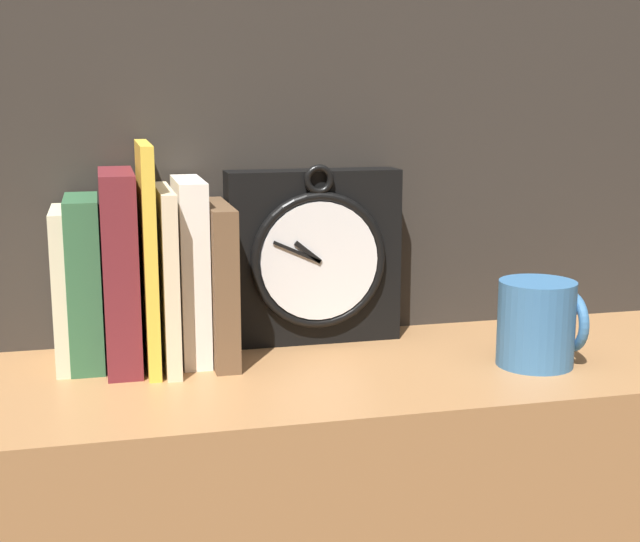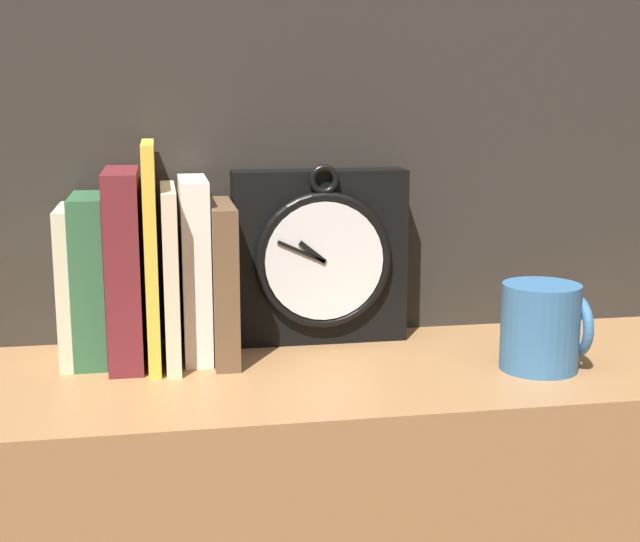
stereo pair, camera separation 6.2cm
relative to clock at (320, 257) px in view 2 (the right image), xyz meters
name	(u,v)px [view 2 (the right image)]	position (x,y,z in m)	size (l,w,h in m)	color
clock	(320,257)	(0.00, 0.00, 0.00)	(0.22, 0.07, 0.23)	black
book_slot0_cream	(67,285)	(-0.31, -0.03, -0.02)	(0.02, 0.12, 0.18)	beige
book_slot1_green	(90,278)	(-0.28, -0.03, -0.01)	(0.04, 0.12, 0.20)	#30623C
book_slot2_maroon	(124,267)	(-0.24, -0.04, 0.00)	(0.04, 0.15, 0.23)	maroon
book_slot3_yellow	(151,253)	(-0.21, -0.05, 0.02)	(0.01, 0.16, 0.26)	yellow
book_slot4_cream	(170,275)	(-0.19, -0.05, -0.01)	(0.02, 0.16, 0.21)	beige
book_slot5_white	(195,268)	(-0.16, -0.03, 0.00)	(0.03, 0.13, 0.22)	white
book_slot6_brown	(222,280)	(-0.13, -0.04, -0.02)	(0.03, 0.15, 0.19)	brown
mug	(543,327)	(0.23, -0.16, -0.06)	(0.10, 0.09, 0.10)	teal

